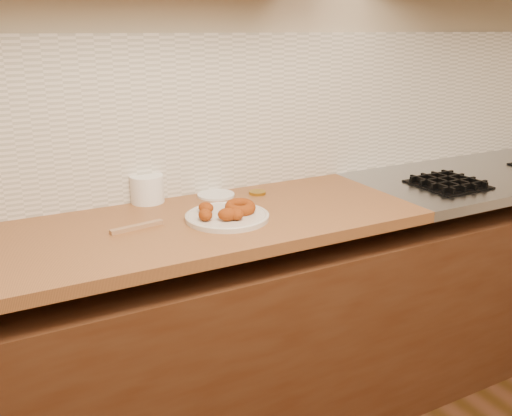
% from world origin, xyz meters
% --- Properties ---
extents(wall_back, '(4.00, 0.02, 2.70)m').
position_xyz_m(wall_back, '(0.00, 2.00, 1.35)').
color(wall_back, '#C5B497').
rests_on(wall_back, ground).
extents(base_cabinet, '(3.60, 0.60, 0.77)m').
position_xyz_m(base_cabinet, '(0.00, 1.69, 0.39)').
color(base_cabinet, '#482B19').
rests_on(base_cabinet, floor).
extents(butcher_block, '(2.30, 0.62, 0.04)m').
position_xyz_m(butcher_block, '(-0.65, 1.69, 0.88)').
color(butcher_block, brown).
rests_on(butcher_block, base_cabinet).
extents(stovetop, '(1.30, 0.62, 0.04)m').
position_xyz_m(stovetop, '(1.15, 1.69, 0.88)').
color(stovetop, '#9EA0A5').
rests_on(stovetop, base_cabinet).
extents(backsplash, '(3.60, 0.02, 0.60)m').
position_xyz_m(backsplash, '(0.00, 1.99, 1.20)').
color(backsplash, silver).
rests_on(backsplash, wall_back).
extents(burner_grates, '(0.91, 0.26, 0.03)m').
position_xyz_m(burner_grates, '(1.13, 1.61, 0.91)').
color(burner_grates, black).
rests_on(burner_grates, stovetop).
extents(donut_plate, '(0.28, 0.28, 0.02)m').
position_xyz_m(donut_plate, '(-0.18, 1.65, 0.91)').
color(donut_plate, beige).
rests_on(donut_plate, butcher_block).
extents(ring_donut, '(0.11, 0.11, 0.05)m').
position_xyz_m(ring_donut, '(-0.13, 1.65, 0.93)').
color(ring_donut, brown).
rests_on(ring_donut, donut_plate).
extents(fried_dough_chunks, '(0.15, 0.18, 0.04)m').
position_xyz_m(fried_dough_chunks, '(-0.22, 1.63, 0.94)').
color(fried_dough_chunks, brown).
rests_on(fried_dough_chunks, donut_plate).
extents(plastic_tub, '(0.14, 0.14, 0.10)m').
position_xyz_m(plastic_tub, '(-0.36, 1.96, 0.95)').
color(plastic_tub, white).
rests_on(plastic_tub, butcher_block).
extents(tub_lid, '(0.17, 0.17, 0.01)m').
position_xyz_m(tub_lid, '(-0.11, 1.92, 0.90)').
color(tub_lid, silver).
rests_on(tub_lid, butcher_block).
extents(brass_jar_lid, '(0.07, 0.07, 0.01)m').
position_xyz_m(brass_jar_lid, '(0.05, 1.86, 0.91)').
color(brass_jar_lid, '#A98725').
rests_on(brass_jar_lid, butcher_block).
extents(wooden_utensil, '(0.18, 0.05, 0.01)m').
position_xyz_m(wooden_utensil, '(-0.48, 1.70, 0.91)').
color(wooden_utensil, '#99704C').
rests_on(wooden_utensil, butcher_block).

